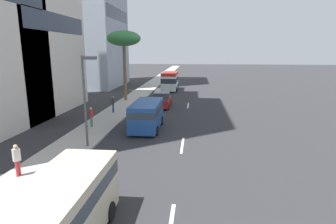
{
  "coord_description": "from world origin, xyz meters",
  "views": [
    {
      "loc": [
        -3.09,
        -0.78,
        6.22
      ],
      "look_at": [
        18.8,
        1.36,
        1.38
      ],
      "focal_mm": 29.89,
      "sensor_mm": 36.0,
      "label": 1
    }
  ],
  "objects_px": {
    "van_lead": "(62,210)",
    "pedestrian_mid_block": "(113,103)",
    "pedestrian_by_tree": "(17,159)",
    "minibus_fourth": "(170,81)",
    "palm_tree": "(124,39)",
    "van_third": "(147,114)",
    "pedestrian_near_lamp": "(91,116)",
    "street_lamp": "(86,90)",
    "car_second": "(162,100)"
  },
  "relations": [
    {
      "from": "car_second",
      "to": "van_third",
      "type": "distance_m",
      "value": 9.23
    },
    {
      "from": "van_lead",
      "to": "pedestrian_by_tree",
      "type": "relative_size",
      "value": 3.32
    },
    {
      "from": "pedestrian_near_lamp",
      "to": "pedestrian_mid_block",
      "type": "relative_size",
      "value": 0.97
    },
    {
      "from": "pedestrian_near_lamp",
      "to": "street_lamp",
      "type": "relative_size",
      "value": 0.28
    },
    {
      "from": "pedestrian_by_tree",
      "to": "palm_tree",
      "type": "xyz_separation_m",
      "value": [
        21.96,
        0.06,
        6.51
      ]
    },
    {
      "from": "pedestrian_mid_block",
      "to": "pedestrian_by_tree",
      "type": "bearing_deg",
      "value": -2.03
    },
    {
      "from": "minibus_fourth",
      "to": "palm_tree",
      "type": "bearing_deg",
      "value": -24.75
    },
    {
      "from": "van_lead",
      "to": "pedestrian_mid_block",
      "type": "xyz_separation_m",
      "value": [
        19.33,
        4.11,
        -0.3
      ]
    },
    {
      "from": "pedestrian_mid_block",
      "to": "van_third",
      "type": "bearing_deg",
      "value": 39.31
    },
    {
      "from": "van_third",
      "to": "street_lamp",
      "type": "height_order",
      "value": "street_lamp"
    },
    {
      "from": "street_lamp",
      "to": "car_second",
      "type": "bearing_deg",
      "value": -12.23
    },
    {
      "from": "car_second",
      "to": "palm_tree",
      "type": "relative_size",
      "value": 0.49
    },
    {
      "from": "minibus_fourth",
      "to": "street_lamp",
      "type": "xyz_separation_m",
      "value": [
        -27.5,
        2.76,
        2.22
      ]
    },
    {
      "from": "van_lead",
      "to": "street_lamp",
      "type": "xyz_separation_m",
      "value": [
        9.2,
        2.71,
        2.44
      ]
    },
    {
      "from": "pedestrian_mid_block",
      "to": "van_lead",
      "type": "bearing_deg",
      "value": 11.75
    },
    {
      "from": "minibus_fourth",
      "to": "pedestrian_near_lamp",
      "type": "bearing_deg",
      "value": -10.75
    },
    {
      "from": "van_lead",
      "to": "pedestrian_near_lamp",
      "type": "bearing_deg",
      "value": -162.76
    },
    {
      "from": "van_third",
      "to": "pedestrian_mid_block",
      "type": "xyz_separation_m",
      "value": [
        5.27,
        4.35,
        -0.22
      ]
    },
    {
      "from": "van_lead",
      "to": "pedestrian_near_lamp",
      "type": "height_order",
      "value": "van_lead"
    },
    {
      "from": "palm_tree",
      "to": "minibus_fourth",
      "type": "bearing_deg",
      "value": -24.75
    },
    {
      "from": "van_third",
      "to": "pedestrian_mid_block",
      "type": "height_order",
      "value": "van_third"
    },
    {
      "from": "van_third",
      "to": "pedestrian_by_tree",
      "type": "distance_m",
      "value": 10.64
    },
    {
      "from": "palm_tree",
      "to": "pedestrian_near_lamp",
      "type": "bearing_deg",
      "value": -178.47
    },
    {
      "from": "minibus_fourth",
      "to": "pedestrian_near_lamp",
      "type": "xyz_separation_m",
      "value": [
        -22.86,
        4.34,
        -0.56
      ]
    },
    {
      "from": "minibus_fourth",
      "to": "street_lamp",
      "type": "distance_m",
      "value": 27.73
    },
    {
      "from": "pedestrian_mid_block",
      "to": "palm_tree",
      "type": "distance_m",
      "value": 9.72
    },
    {
      "from": "van_third",
      "to": "pedestrian_near_lamp",
      "type": "bearing_deg",
      "value": -87.08
    },
    {
      "from": "van_lead",
      "to": "pedestrian_by_tree",
      "type": "height_order",
      "value": "van_lead"
    },
    {
      "from": "pedestrian_mid_block",
      "to": "pedestrian_by_tree",
      "type": "relative_size",
      "value": 1.02
    },
    {
      "from": "van_third",
      "to": "pedestrian_near_lamp",
      "type": "relative_size",
      "value": 3.24
    },
    {
      "from": "palm_tree",
      "to": "pedestrian_mid_block",
      "type": "bearing_deg",
      "value": -175.84
    },
    {
      "from": "van_lead",
      "to": "pedestrian_by_tree",
      "type": "distance_m",
      "value": 6.48
    },
    {
      "from": "pedestrian_mid_block",
      "to": "street_lamp",
      "type": "height_order",
      "value": "street_lamp"
    },
    {
      "from": "minibus_fourth",
      "to": "van_third",
      "type": "bearing_deg",
      "value": 0.49
    },
    {
      "from": "van_lead",
      "to": "car_second",
      "type": "xyz_separation_m",
      "value": [
        23.28,
        -0.34,
        -0.57
      ]
    },
    {
      "from": "pedestrian_by_tree",
      "to": "pedestrian_mid_block",
      "type": "bearing_deg",
      "value": -147.22
    },
    {
      "from": "car_second",
      "to": "pedestrian_by_tree",
      "type": "relative_size",
      "value": 2.57
    },
    {
      "from": "minibus_fourth",
      "to": "street_lamp",
      "type": "relative_size",
      "value": 1.05
    },
    {
      "from": "van_third",
      "to": "minibus_fourth",
      "type": "height_order",
      "value": "minibus_fourth"
    },
    {
      "from": "van_lead",
      "to": "street_lamp",
      "type": "relative_size",
      "value": 0.93
    },
    {
      "from": "pedestrian_mid_block",
      "to": "pedestrian_by_tree",
      "type": "xyz_separation_m",
      "value": [
        -14.75,
        0.46,
        -0.02
      ]
    },
    {
      "from": "minibus_fourth",
      "to": "street_lamp",
      "type": "height_order",
      "value": "street_lamp"
    },
    {
      "from": "pedestrian_mid_block",
      "to": "palm_tree",
      "type": "xyz_separation_m",
      "value": [
        7.21,
        0.52,
        6.49
      ]
    },
    {
      "from": "street_lamp",
      "to": "minibus_fourth",
      "type": "bearing_deg",
      "value": -5.73
    },
    {
      "from": "pedestrian_by_tree",
      "to": "street_lamp",
      "type": "xyz_separation_m",
      "value": [
        4.62,
        -1.86,
        2.76
      ]
    },
    {
      "from": "palm_tree",
      "to": "pedestrian_by_tree",
      "type": "bearing_deg",
      "value": -179.83
    },
    {
      "from": "pedestrian_near_lamp",
      "to": "street_lamp",
      "type": "xyz_separation_m",
      "value": [
        -4.64,
        -1.58,
        2.78
      ]
    },
    {
      "from": "pedestrian_near_lamp",
      "to": "pedestrian_mid_block",
      "type": "height_order",
      "value": "pedestrian_mid_block"
    },
    {
      "from": "van_third",
      "to": "pedestrian_by_tree",
      "type": "relative_size",
      "value": 3.19
    },
    {
      "from": "minibus_fourth",
      "to": "pedestrian_by_tree",
      "type": "height_order",
      "value": "minibus_fourth"
    }
  ]
}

